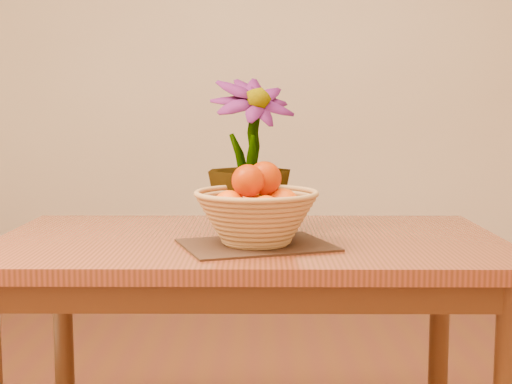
{
  "coord_description": "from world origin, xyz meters",
  "views": [
    {
      "loc": [
        0.03,
        -1.66,
        1.11
      ],
      "look_at": [
        0.02,
        0.25,
        0.88
      ],
      "focal_mm": 50.0,
      "sensor_mm": 36.0,
      "label": 1
    }
  ],
  "objects": [
    {
      "name": "table",
      "position": [
        0.0,
        0.3,
        0.66
      ],
      "size": [
        1.4,
        0.8,
        0.75
      ],
      "color": "maroon",
      "rests_on": "floor"
    },
    {
      "name": "orange_pile",
      "position": [
        0.02,
        0.17,
        0.89
      ],
      "size": [
        0.23,
        0.22,
        0.16
      ],
      "rotation": [
        0.0,
        0.0,
        -0.27
      ],
      "color": "#F64304",
      "rests_on": "wicker_basket"
    },
    {
      "name": "wicker_basket",
      "position": [
        0.02,
        0.17,
        0.82
      ],
      "size": [
        0.32,
        0.32,
        0.13
      ],
      "color": "#A67E45",
      "rests_on": "placemat"
    },
    {
      "name": "placemat",
      "position": [
        0.02,
        0.17,
        0.75
      ],
      "size": [
        0.44,
        0.39,
        0.01
      ],
      "primitive_type": "cube",
      "rotation": [
        0.0,
        0.0,
        0.33
      ],
      "color": "#321A12",
      "rests_on": "table"
    },
    {
      "name": "potted_plant",
      "position": [
        0.0,
        0.39,
        0.97
      ],
      "size": [
        0.33,
        0.33,
        0.45
      ],
      "primitive_type": "imported",
      "rotation": [
        0.0,
        0.0,
        0.44
      ],
      "color": "#144714",
      "rests_on": "table"
    },
    {
      "name": "wall_back",
      "position": [
        0.0,
        2.25,
        1.35
      ],
      "size": [
        4.0,
        0.02,
        2.7
      ],
      "primitive_type": "cube",
      "color": "beige",
      "rests_on": "floor"
    }
  ]
}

